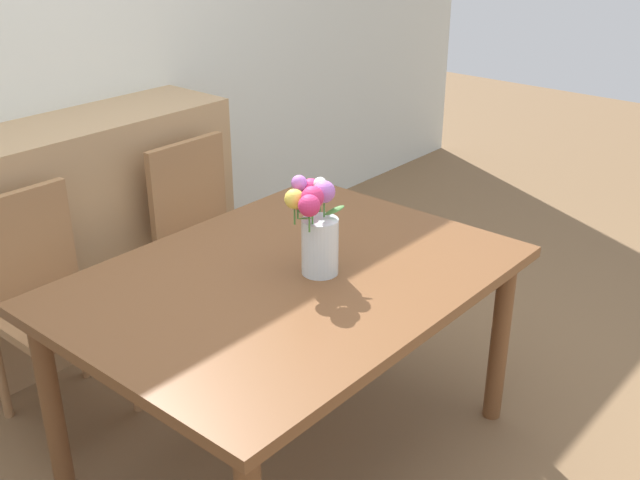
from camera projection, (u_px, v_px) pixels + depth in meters
ground_plane at (292, 448)px, 2.85m from camera, size 12.00×12.00×0.00m
back_wall at (8, 22)px, 3.21m from camera, size 7.00×0.10×2.80m
dining_table at (289, 295)px, 2.58m from camera, size 1.49×1.10×0.74m
chair_left at (44, 293)px, 2.87m from camera, size 0.42×0.42×0.90m
chair_right at (206, 227)px, 3.44m from camera, size 0.42×0.42×0.90m
dresser at (90, 227)px, 3.48m from camera, size 1.40×0.47×1.00m
flower_vase at (315, 224)px, 2.48m from camera, size 0.21×0.19×0.32m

